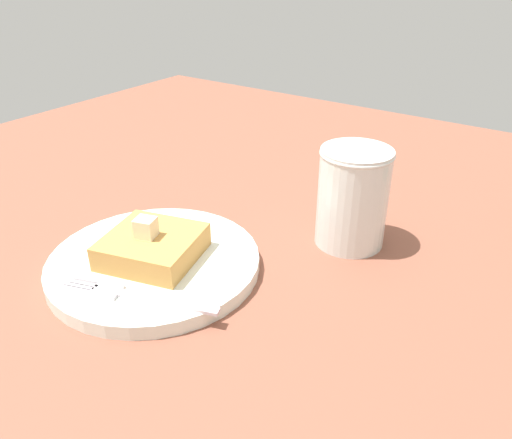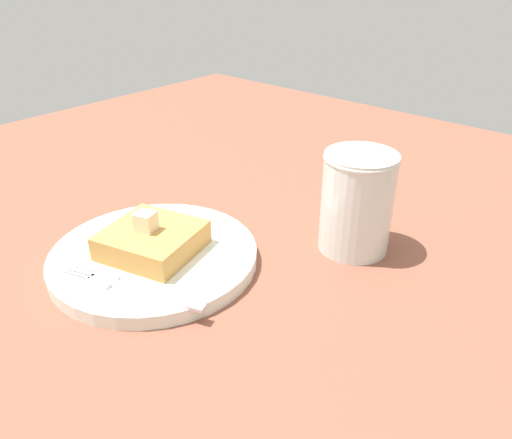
% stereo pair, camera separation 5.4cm
% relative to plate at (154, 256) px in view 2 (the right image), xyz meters
% --- Properties ---
extents(table_surface, '(1.18, 1.18, 0.02)m').
position_rel_plate_xyz_m(table_surface, '(0.02, -0.11, -0.02)').
color(table_surface, brown).
rests_on(table_surface, ground).
extents(plate, '(0.22, 0.22, 0.02)m').
position_rel_plate_xyz_m(plate, '(0.00, 0.00, 0.00)').
color(plate, white).
rests_on(plate, table_surface).
extents(toast_slice_center, '(0.11, 0.11, 0.03)m').
position_rel_plate_xyz_m(toast_slice_center, '(0.00, 0.00, 0.02)').
color(toast_slice_center, '#C78D45').
rests_on(toast_slice_center, plate).
extents(butter_pat_primary, '(0.02, 0.02, 0.02)m').
position_rel_plate_xyz_m(butter_pat_primary, '(0.00, 0.00, 0.04)').
color(butter_pat_primary, beige).
rests_on(butter_pat_primary, toast_slice_center).
extents(fork, '(0.16, 0.06, 0.00)m').
position_rel_plate_xyz_m(fork, '(-0.03, 0.06, 0.01)').
color(fork, silver).
rests_on(fork, plate).
extents(syrup_jar, '(0.08, 0.08, 0.11)m').
position_rel_plate_xyz_m(syrup_jar, '(-0.15, -0.17, 0.05)').
color(syrup_jar, '#582D0F').
rests_on(syrup_jar, table_surface).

